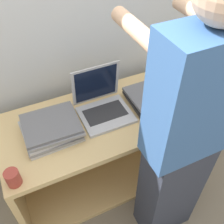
{
  "coord_description": "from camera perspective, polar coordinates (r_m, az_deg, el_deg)",
  "views": [
    {
      "loc": [
        -0.48,
        -0.8,
        1.86
      ],
      "look_at": [
        0.0,
        0.22,
        0.77
      ],
      "focal_mm": 42.0,
      "sensor_mm": 36.0,
      "label": 1
    }
  ],
  "objects": [
    {
      "name": "mug",
      "position": [
        1.46,
        -20.77,
        -13.26
      ],
      "size": [
        0.08,
        0.08,
        0.09
      ],
      "color": "#9E382D",
      "rests_on": "cart"
    },
    {
      "name": "wall_back",
      "position": [
        1.74,
        -7.77,
        21.48
      ],
      "size": [
        8.0,
        0.05,
        2.4
      ],
      "color": "silver",
      "rests_on": "ground_plane"
    },
    {
      "name": "person",
      "position": [
        1.35,
        15.02,
        -6.37
      ],
      "size": [
        0.4,
        0.53,
        1.69
      ],
      "color": "#2D3342",
      "rests_on": "ground_plane"
    },
    {
      "name": "laptop_stack_left",
      "position": [
        1.62,
        -13.05,
        -3.59
      ],
      "size": [
        0.35,
        0.3,
        0.09
      ],
      "color": "#B7B7BC",
      "rests_on": "cart"
    },
    {
      "name": "ground_plane",
      "position": [
        2.08,
        2.73,
        -19.28
      ],
      "size": [
        12.0,
        12.0,
        0.0
      ],
      "primitive_type": "plane",
      "color": "#756B5B"
    },
    {
      "name": "cart",
      "position": [
        2.0,
        -2.01,
        -6.11
      ],
      "size": [
        1.39,
        0.63,
        0.65
      ],
      "color": "tan",
      "rests_on": "ground_plane"
    },
    {
      "name": "laptop_open",
      "position": [
        1.71,
        -2.08,
        1.64
      ],
      "size": [
        0.33,
        0.31,
        0.3
      ],
      "color": "#B7B7BC",
      "rests_on": "cart"
    },
    {
      "name": "laptop_stack_right",
      "position": [
        1.82,
        8.92,
        3.36
      ],
      "size": [
        0.35,
        0.3,
        0.08
      ],
      "color": "gray",
      "rests_on": "cart"
    }
  ]
}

